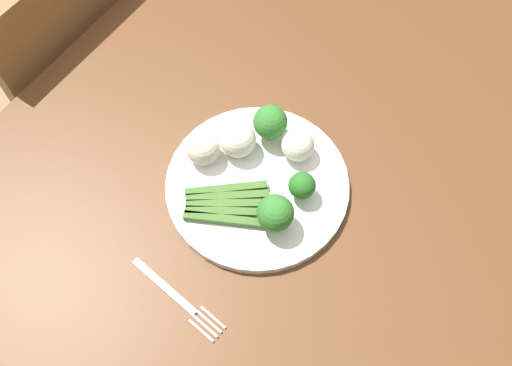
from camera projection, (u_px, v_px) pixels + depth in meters
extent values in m
cube|color=tan|center=(269.00, 320.00, 1.52)|extent=(6.00, 6.00, 0.02)
cube|color=brown|center=(279.00, 206.00, 0.88)|extent=(1.40, 0.95, 0.04)
cylinder|color=brown|center=(271.00, 16.00, 1.56)|extent=(0.07, 0.07, 0.70)
cube|color=olive|center=(54.00, 70.00, 1.33)|extent=(0.40, 0.40, 0.02)
cube|color=olive|center=(89.00, 43.00, 1.10)|extent=(0.38, 0.03, 0.40)
cylinder|color=olive|center=(78.00, 58.00, 1.65)|extent=(0.04, 0.04, 0.45)
cylinder|color=olive|center=(168.00, 111.00, 1.56)|extent=(0.04, 0.04, 0.45)
cylinder|color=olive|center=(86.00, 202.00, 1.43)|extent=(0.04, 0.04, 0.45)
cylinder|color=white|center=(256.00, 187.00, 0.86)|extent=(0.28, 0.28, 0.01)
cube|color=#3D6626|center=(225.00, 220.00, 0.82)|extent=(0.07, 0.12, 0.01)
cube|color=#3D6626|center=(227.00, 212.00, 0.83)|extent=(0.08, 0.11, 0.01)
cube|color=#3D6626|center=(228.00, 204.00, 0.83)|extent=(0.08, 0.11, 0.01)
cube|color=#3D6626|center=(228.00, 197.00, 0.84)|extent=(0.08, 0.11, 0.01)
cube|color=#3D6626|center=(226.00, 189.00, 0.84)|extent=(0.09, 0.10, 0.01)
cylinder|color=#609E3D|center=(275.00, 221.00, 0.81)|extent=(0.02, 0.02, 0.02)
sphere|color=#337A2D|center=(275.00, 213.00, 0.79)|extent=(0.05, 0.05, 0.05)
cylinder|color=#609E3D|center=(270.00, 132.00, 0.89)|extent=(0.02, 0.02, 0.02)
sphere|color=#337A2D|center=(270.00, 122.00, 0.86)|extent=(0.05, 0.05, 0.05)
cylinder|color=#568E33|center=(301.00, 192.00, 0.84)|extent=(0.01, 0.01, 0.01)
sphere|color=#286B23|center=(302.00, 185.00, 0.82)|extent=(0.04, 0.04, 0.04)
sphere|color=white|center=(238.00, 140.00, 0.86)|extent=(0.06, 0.06, 0.06)
sphere|color=silver|center=(203.00, 148.00, 0.85)|extent=(0.05, 0.05, 0.05)
sphere|color=white|center=(298.00, 145.00, 0.86)|extent=(0.05, 0.05, 0.05)
cube|color=silver|center=(164.00, 286.00, 0.79)|extent=(0.02, 0.12, 0.00)
cube|color=silver|center=(201.00, 331.00, 0.76)|extent=(0.01, 0.05, 0.00)
cube|color=silver|center=(205.00, 326.00, 0.77)|extent=(0.01, 0.05, 0.00)
cube|color=silver|center=(209.00, 322.00, 0.77)|extent=(0.01, 0.05, 0.00)
cube|color=silver|center=(213.00, 317.00, 0.77)|extent=(0.01, 0.05, 0.00)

